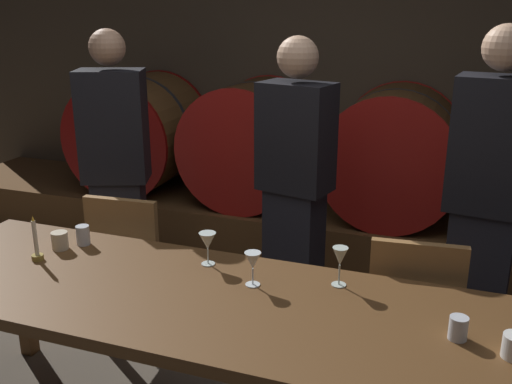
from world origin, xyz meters
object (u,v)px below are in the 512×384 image
guest_center (295,188)px  cup_center_left (83,235)px  candle_center (36,248)px  wine_glass_left (208,242)px  chair_left (134,261)px  wine_glass_right (340,258)px  wine_glass_center (253,262)px  wine_barrel_center_left (253,142)px  cup_far_left (60,241)px  wine_barrel_center_right (395,154)px  guest_right (486,204)px  wine_barrel_far_left (139,133)px  cup_center_right (458,328)px  chair_right (413,314)px  guest_left (117,171)px  dining_table (200,310)px

guest_center → cup_center_left: 1.15m
candle_center → wine_glass_left: (0.73, 0.22, 0.05)m
wine_glass_left → chair_left: bearing=147.5°
chair_left → wine_glass_right: size_ratio=5.36×
wine_glass_center → wine_glass_right: 0.35m
guest_center → candle_center: (-0.87, -1.05, -0.05)m
wine_barrel_center_left → cup_far_left: 1.99m
wine_barrel_center_right → guest_right: (0.57, -1.10, 0.07)m
chair_left → wine_glass_center: (0.89, -0.53, 0.36)m
wine_barrel_far_left → cup_center_right: (2.50, -2.15, -0.04)m
wine_barrel_far_left → candle_center: size_ratio=4.36×
guest_center → wine_glass_right: bearing=129.9°
wine_barrel_far_left → cup_far_left: bearing=-69.1°
candle_center → cup_far_left: 0.14m
cup_center_right → wine_barrel_far_left: bearing=139.3°
guest_center → candle_center: guest_center is taller
wine_barrel_center_right → chair_right: bearing=-79.0°
wine_barrel_far_left → wine_barrel_center_right: same height
wine_glass_left → guest_left: bearing=140.9°
wine_barrel_far_left → cup_center_right: bearing=-40.7°
chair_left → wine_barrel_far_left: bearing=-65.6°
wine_glass_center → wine_barrel_center_left: bearing=110.2°
wine_barrel_far_left → wine_glass_left: (1.47, -1.90, 0.02)m
chair_right → guest_right: bearing=-126.2°
chair_left → wine_glass_right: 1.34m
wine_barrel_center_right → guest_right: guest_right is taller
dining_table → cup_center_left: 0.78m
chair_right → candle_center: bearing=14.2°
cup_far_left → cup_center_left: cup_center_left is taller
wine_barrel_center_right → cup_far_left: wine_barrel_center_right is taller
cup_center_right → chair_left: bearing=158.6°
chair_left → wine_glass_left: (0.64, -0.41, 0.37)m
cup_far_left → guest_left: bearing=105.6°
wine_glass_right → wine_barrel_center_left: bearing=119.3°
wine_barrel_center_right → wine_glass_right: 1.90m
chair_left → wine_barrel_center_left: bearing=-100.3°
dining_table → candle_center: size_ratio=12.36×
guest_center → wine_glass_right: guest_center is taller
cup_far_left → guest_right: bearing=25.6°
wine_glass_left → cup_center_right: 1.07m
guest_left → candle_center: 1.02m
wine_barrel_center_right → guest_right: bearing=-62.6°
guest_left → cup_center_left: (0.31, -0.77, -0.07)m
wine_barrel_far_left → guest_right: guest_right is taller
chair_right → guest_right: (0.27, 0.45, 0.41)m
guest_right → cup_center_left: (-1.77, -0.80, -0.10)m
chair_left → guest_left: guest_left is taller
chair_left → guest_left: (-0.31, 0.36, 0.38)m
guest_left → wine_glass_left: bearing=120.0°
wine_barrel_center_right → cup_center_left: 2.24m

